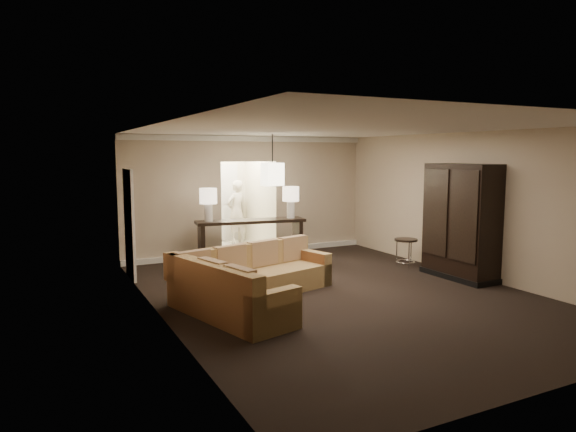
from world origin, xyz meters
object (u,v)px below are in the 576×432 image
armoire (461,224)px  drink_table (406,247)px  coffee_table (269,276)px  person (236,208)px  console_table (251,237)px  sectional_sofa (251,282)px

armoire → drink_table: size_ratio=3.65×
coffee_table → drink_table: bearing=3.5°
armoire → person: 6.13m
console_table → person: 2.50m
armoire → drink_table: armoire is taller
sectional_sofa → coffee_table: bearing=33.9°
console_table → person: bearing=84.5°
armoire → person: size_ratio=1.17×
sectional_sofa → coffee_table: (0.68, 0.78, -0.15)m
coffee_table → person: person is taller
coffee_table → console_table: 2.30m
coffee_table → person: (1.15, 4.60, 0.75)m
armoire → sectional_sofa: bearing=176.6°
console_table → armoire: size_ratio=1.13×
drink_table → person: size_ratio=0.32×
sectional_sofa → armoire: (4.24, -0.25, 0.71)m
coffee_table → drink_table: 3.29m
sectional_sofa → armoire: bearing=-18.5°
sectional_sofa → drink_table: (3.95, 0.98, 0.09)m
drink_table → console_table: bearing=143.5°
console_table → drink_table: (2.70, -2.00, -0.13)m
console_table → coffee_table: bearing=-96.3°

